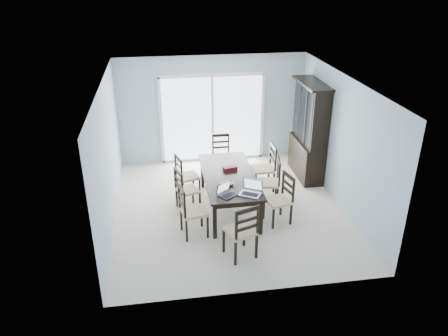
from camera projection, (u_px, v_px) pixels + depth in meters
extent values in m
plane|color=silver|center=(229.00, 208.00, 8.84)|extent=(5.00, 5.00, 0.00)
plane|color=white|center=(229.00, 81.00, 7.73)|extent=(5.00, 5.00, 0.00)
cube|color=#A4B6C4|center=(212.00, 109.00, 10.52)|extent=(4.50, 0.02, 2.60)
cube|color=#A4B6C4|center=(108.00, 156.00, 7.98)|extent=(0.02, 5.00, 2.60)
cube|color=#A4B6C4|center=(342.00, 142.00, 8.60)|extent=(0.02, 5.00, 2.60)
cube|color=gray|center=(208.00, 146.00, 11.99)|extent=(4.50, 2.00, 0.10)
cube|color=#99999E|center=(204.00, 114.00, 12.63)|extent=(4.50, 0.06, 1.10)
cube|color=black|center=(229.00, 176.00, 8.53)|extent=(1.00, 2.20, 0.04)
cube|color=black|center=(229.00, 179.00, 8.56)|extent=(0.88, 2.08, 0.10)
cube|color=black|center=(215.00, 222.00, 7.74)|extent=(0.07, 0.07, 0.69)
cube|color=black|center=(261.00, 218.00, 7.86)|extent=(0.07, 0.07, 0.69)
cube|color=black|center=(202.00, 173.00, 9.53)|extent=(0.07, 0.07, 0.69)
cube|color=black|center=(240.00, 170.00, 9.65)|extent=(0.07, 0.07, 0.69)
cube|color=black|center=(306.00, 158.00, 10.06)|extent=(0.45, 1.30, 0.85)
cube|color=black|center=(311.00, 113.00, 9.60)|extent=(0.38, 1.30, 1.30)
cube|color=black|center=(313.00, 83.00, 9.31)|extent=(0.50, 1.38, 0.05)
cube|color=black|center=(309.00, 120.00, 9.20)|extent=(0.02, 0.36, 1.18)
cube|color=black|center=(303.00, 114.00, 9.57)|extent=(0.02, 0.36, 1.18)
cube|color=black|center=(297.00, 108.00, 9.95)|extent=(0.02, 0.36, 1.18)
cube|color=silver|center=(212.00, 120.00, 10.61)|extent=(2.40, 0.02, 2.10)
cube|color=white|center=(212.00, 75.00, 10.13)|extent=(2.52, 0.05, 0.08)
cube|color=white|center=(212.00, 120.00, 10.60)|extent=(0.06, 0.05, 2.10)
cube|color=white|center=(213.00, 158.00, 11.03)|extent=(2.52, 0.05, 0.05)
cube|color=black|center=(181.00, 220.00, 8.02)|extent=(0.04, 0.04, 0.44)
cube|color=black|center=(187.00, 231.00, 7.69)|extent=(0.04, 0.04, 0.44)
cube|color=black|center=(202.00, 216.00, 8.14)|extent=(0.04, 0.04, 0.44)
cube|color=black|center=(208.00, 227.00, 7.81)|extent=(0.04, 0.04, 0.44)
cube|color=beige|center=(194.00, 212.00, 7.81)|extent=(0.50, 0.50, 0.05)
cube|color=black|center=(177.00, 198.00, 8.81)|extent=(0.04, 0.04, 0.40)
cube|color=black|center=(183.00, 206.00, 8.52)|extent=(0.04, 0.04, 0.40)
cube|color=black|center=(193.00, 194.00, 8.95)|extent=(0.04, 0.04, 0.40)
cube|color=black|center=(200.00, 202.00, 8.67)|extent=(0.04, 0.04, 0.40)
cube|color=beige|center=(188.00, 190.00, 8.64)|extent=(0.49, 0.49, 0.05)
cube|color=black|center=(177.00, 185.00, 9.33)|extent=(0.04, 0.04, 0.42)
cube|color=black|center=(183.00, 192.00, 9.03)|extent=(0.04, 0.04, 0.42)
cube|color=black|center=(193.00, 181.00, 9.47)|extent=(0.04, 0.04, 0.42)
cube|color=black|center=(200.00, 188.00, 9.17)|extent=(0.04, 0.04, 0.42)
cube|color=beige|center=(188.00, 177.00, 9.15)|extent=(0.51, 0.51, 0.05)
cube|color=black|center=(291.00, 215.00, 8.20)|extent=(0.04, 0.04, 0.43)
cube|color=black|center=(281.00, 205.00, 8.52)|extent=(0.04, 0.04, 0.43)
cube|color=black|center=(273.00, 219.00, 8.07)|extent=(0.04, 0.04, 0.43)
cube|color=black|center=(264.00, 209.00, 8.39)|extent=(0.04, 0.04, 0.43)
cube|color=beige|center=(278.00, 201.00, 8.19)|extent=(0.51, 0.51, 0.05)
cube|color=black|center=(277.00, 198.00, 8.77)|extent=(0.04, 0.04, 0.44)
cube|color=black|center=(276.00, 189.00, 9.12)|extent=(0.04, 0.04, 0.44)
cube|color=black|center=(258.00, 198.00, 8.78)|extent=(0.04, 0.04, 0.44)
cube|color=black|center=(257.00, 189.00, 9.13)|extent=(0.04, 0.04, 0.44)
cube|color=beige|center=(268.00, 183.00, 8.85)|extent=(0.50, 0.50, 0.05)
cube|color=black|center=(274.00, 183.00, 9.37)|extent=(0.04, 0.04, 0.45)
cube|color=black|center=(269.00, 175.00, 9.72)|extent=(0.04, 0.04, 0.45)
cube|color=black|center=(255.00, 184.00, 9.30)|extent=(0.04, 0.04, 0.45)
cube|color=black|center=(251.00, 176.00, 9.66)|extent=(0.04, 0.04, 0.45)
cube|color=beige|center=(263.00, 169.00, 9.41)|extent=(0.45, 0.45, 0.05)
cube|color=black|center=(235.00, 253.00, 7.09)|extent=(0.05, 0.05, 0.46)
cube|color=black|center=(256.00, 247.00, 7.26)|extent=(0.05, 0.05, 0.46)
cube|color=black|center=(224.00, 241.00, 7.41)|extent=(0.05, 0.05, 0.46)
cube|color=black|center=(244.00, 235.00, 7.58)|extent=(0.05, 0.05, 0.46)
cube|color=beige|center=(240.00, 231.00, 7.22)|extent=(0.57, 0.57, 0.05)
cube|color=black|center=(229.00, 163.00, 10.34)|extent=(0.03, 0.03, 0.42)
cube|color=black|center=(213.00, 164.00, 10.29)|extent=(0.03, 0.03, 0.42)
cube|color=black|center=(231.00, 169.00, 10.01)|extent=(0.03, 0.03, 0.42)
cube|color=black|center=(215.00, 170.00, 9.96)|extent=(0.03, 0.03, 0.42)
cube|color=beige|center=(222.00, 157.00, 10.05)|extent=(0.41, 0.41, 0.05)
cube|color=black|center=(229.00, 195.00, 7.76)|extent=(0.39, 0.37, 0.02)
cube|color=silver|center=(229.00, 190.00, 7.72)|extent=(0.25, 0.19, 0.17)
cube|color=#B3B3B5|center=(250.00, 194.00, 7.79)|extent=(0.45, 0.41, 0.02)
cube|color=silver|center=(250.00, 188.00, 7.74)|extent=(0.30, 0.20, 0.20)
cube|color=maroon|center=(226.00, 184.00, 8.13)|extent=(0.26, 0.22, 0.03)
cube|color=gold|center=(227.00, 183.00, 8.13)|extent=(0.29, 0.26, 0.01)
cube|color=black|center=(237.00, 195.00, 7.78)|extent=(0.12, 0.09, 0.01)
cube|color=#450D1A|center=(230.00, 168.00, 8.73)|extent=(0.30, 0.19, 0.07)
cube|color=brown|center=(191.00, 133.00, 11.63)|extent=(1.90, 1.78, 0.80)
cube|color=gray|center=(190.00, 118.00, 11.45)|extent=(1.96, 1.83, 0.05)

